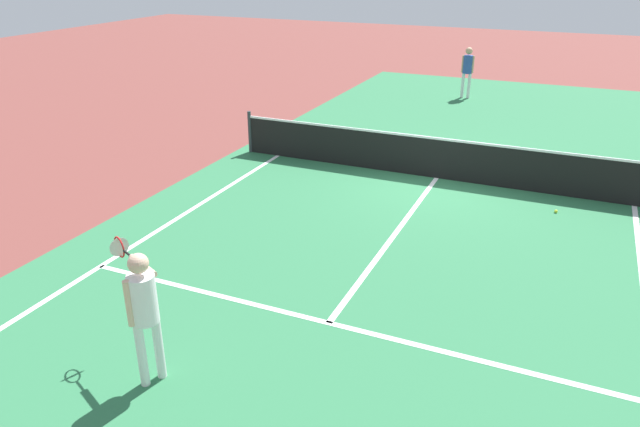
% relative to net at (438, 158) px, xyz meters
% --- Properties ---
extents(ground_plane, '(60.00, 60.00, 0.00)m').
position_rel_net_xyz_m(ground_plane, '(0.00, 0.00, -0.49)').
color(ground_plane, brown).
extents(court_surface_inbounds, '(10.62, 24.40, 0.00)m').
position_rel_net_xyz_m(court_surface_inbounds, '(0.00, 0.00, -0.49)').
color(court_surface_inbounds, '#2D7247').
rests_on(court_surface_inbounds, ground_plane).
extents(line_sideline_left, '(0.10, 11.89, 0.01)m').
position_rel_net_xyz_m(line_sideline_left, '(-4.11, -5.95, -0.49)').
color(line_sideline_left, white).
rests_on(line_sideline_left, ground_plane).
extents(line_service_near, '(8.22, 0.10, 0.01)m').
position_rel_net_xyz_m(line_service_near, '(0.00, -6.40, -0.49)').
color(line_service_near, white).
rests_on(line_service_near, ground_plane).
extents(line_center_service, '(0.10, 6.40, 0.01)m').
position_rel_net_xyz_m(line_center_service, '(0.00, -3.20, -0.49)').
color(line_center_service, white).
rests_on(line_center_service, ground_plane).
extents(net, '(9.91, 0.09, 1.07)m').
position_rel_net_xyz_m(net, '(0.00, 0.00, 0.00)').
color(net, '#33383D').
rests_on(net, ground_plane).
extents(player_near, '(1.07, 0.86, 1.73)m').
position_rel_net_xyz_m(player_near, '(-1.50, -8.36, 0.59)').
color(player_near, white).
rests_on(player_near, ground_plane).
extents(player_far, '(0.42, 0.32, 1.76)m').
position_rel_net_xyz_m(player_far, '(-1.04, 8.53, 0.59)').
color(player_far, white).
rests_on(player_far, ground_plane).
extents(tennis_ball_near_net, '(0.07, 0.07, 0.07)m').
position_rel_net_xyz_m(tennis_ball_near_net, '(2.65, -1.02, -0.46)').
color(tennis_ball_near_net, '#CCE033').
rests_on(tennis_ball_near_net, ground_plane).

